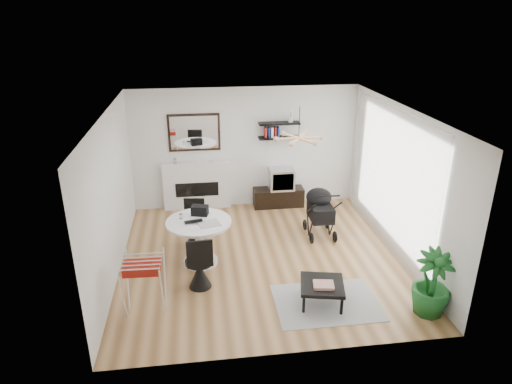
{
  "coord_description": "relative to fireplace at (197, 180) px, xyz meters",
  "views": [
    {
      "loc": [
        -1.06,
        -7.19,
        4.26
      ],
      "look_at": [
        -0.03,
        0.4,
        1.14
      ],
      "focal_mm": 32.0,
      "sensor_mm": 36.0,
      "label": 1
    }
  ],
  "objects": [
    {
      "name": "sheer_curtain",
      "position": [
        3.5,
        -2.22,
        0.66
      ],
      "size": [
        0.04,
        3.6,
        2.6
      ],
      "primitive_type": "cube",
      "color": "white",
      "rests_on": "wall_right"
    },
    {
      "name": "wall_left",
      "position": [
        -1.4,
        -2.42,
        0.66
      ],
      "size": [
        0.0,
        5.0,
        5.0
      ],
      "primitive_type": "plane",
      "rotation": [
        1.57,
        0.0,
        1.57
      ],
      "color": "white",
      "rests_on": "floor"
    },
    {
      "name": "magazines",
      "position": [
        1.83,
        -3.97,
        -0.32
      ],
      "size": [
        0.34,
        0.29,
        0.04
      ],
      "primitive_type": "cube",
      "rotation": [
        0.0,
        0.0,
        -0.17
      ],
      "color": "#BA452E",
      "rests_on": "coffee_table"
    },
    {
      "name": "chair_far",
      "position": [
        -0.09,
        -1.76,
        -0.4
      ],
      "size": [
        0.44,
        0.45,
        0.9
      ],
      "rotation": [
        0.0,
        0.0,
        -0.14
      ],
      "color": "black",
      "rests_on": "floor"
    },
    {
      "name": "shelf_lower",
      "position": [
        1.84,
        -0.05,
        0.91
      ],
      "size": [
        0.9,
        0.25,
        0.04
      ],
      "primitive_type": "cube",
      "color": "black",
      "rests_on": "wall_back"
    },
    {
      "name": "drying_rack",
      "position": [
        -0.83,
        -3.76,
        -0.22
      ],
      "size": [
        0.61,
        0.57,
        0.89
      ],
      "rotation": [
        0.0,
        0.0,
        -0.03
      ],
      "color": "white",
      "rests_on": "floor"
    },
    {
      "name": "stroller",
      "position": [
        2.4,
        -1.62,
        -0.24
      ],
      "size": [
        0.53,
        0.87,
        1.04
      ],
      "rotation": [
        0.0,
        0.0,
        -0.02
      ],
      "color": "black",
      "rests_on": "floor"
    },
    {
      "name": "crt_tv",
      "position": [
        1.9,
        -0.14,
        -0.02
      ],
      "size": [
        0.55,
        0.48,
        0.48
      ],
      "color": "silver",
      "rests_on": "tv_console"
    },
    {
      "name": "pendant_lamp",
      "position": [
        1.8,
        -2.12,
        1.46
      ],
      "size": [
        0.9,
        0.9,
        0.1
      ],
      "primitive_type": null,
      "color": "tan",
      "rests_on": "ceiling"
    },
    {
      "name": "tv_console",
      "position": [
        1.84,
        -0.13,
        -0.47
      ],
      "size": [
        1.14,
        0.4,
        0.43
      ],
      "primitive_type": "cube",
      "color": "black",
      "rests_on": "floor"
    },
    {
      "name": "floor",
      "position": [
        1.1,
        -2.42,
        -0.69
      ],
      "size": [
        5.0,
        5.0,
        0.0
      ],
      "primitive_type": "plane",
      "color": "brown",
      "rests_on": "ground"
    },
    {
      "name": "newspaper",
      "position": [
        0.18,
        -2.58,
        0.15
      ],
      "size": [
        0.43,
        0.38,
        0.01
      ],
      "primitive_type": "cube",
      "rotation": [
        0.0,
        0.0,
        0.26
      ],
      "color": "silver",
      "rests_on": "dining_table"
    },
    {
      "name": "dining_table",
      "position": [
        0.01,
        -2.45,
        -0.14
      ],
      "size": [
        1.14,
        1.14,
        0.83
      ],
      "color": "white",
      "rests_on": "floor"
    },
    {
      "name": "laptop",
      "position": [
        -0.07,
        -2.54,
        0.16
      ],
      "size": [
        0.35,
        0.27,
        0.02
      ],
      "primitive_type": "imported",
      "rotation": [
        0.0,
        0.0,
        0.22
      ],
      "color": "black",
      "rests_on": "dining_table"
    },
    {
      "name": "wall_back",
      "position": [
        1.1,
        0.08,
        0.66
      ],
      "size": [
        5.0,
        0.0,
        5.0
      ],
      "primitive_type": "plane",
      "rotation": [
        1.57,
        0.0,
        0.0
      ],
      "color": "white",
      "rests_on": "floor"
    },
    {
      "name": "drinking_glass",
      "position": [
        -0.3,
        -2.31,
        0.19
      ],
      "size": [
        0.05,
        0.05,
        0.09
      ],
      "primitive_type": "cylinder",
      "color": "white",
      "rests_on": "dining_table"
    },
    {
      "name": "ceiling",
      "position": [
        1.1,
        -2.42,
        2.01
      ],
      "size": [
        5.0,
        5.0,
        0.0
      ],
      "primitive_type": "plane",
      "color": "white",
      "rests_on": "wall_back"
    },
    {
      "name": "fireplace",
      "position": [
        0.0,
        0.0,
        0.0
      ],
      "size": [
        1.5,
        0.17,
        2.16
      ],
      "color": "white",
      "rests_on": "floor"
    },
    {
      "name": "rug",
      "position": [
        1.92,
        -3.91,
        -0.68
      ],
      "size": [
        1.6,
        1.16,
        0.01
      ],
      "primitive_type": "cube",
      "color": "#A9A9A9",
      "rests_on": "floor"
    },
    {
      "name": "wall_right",
      "position": [
        3.6,
        -2.42,
        0.66
      ],
      "size": [
        0.0,
        5.0,
        5.0
      ],
      "primitive_type": "plane",
      "rotation": [
        1.57,
        0.0,
        -1.57
      ],
      "color": "white",
      "rests_on": "floor"
    },
    {
      "name": "shelf_upper",
      "position": [
        1.84,
        -0.05,
        1.23
      ],
      "size": [
        0.9,
        0.25,
        0.04
      ],
      "primitive_type": "cube",
      "color": "black",
      "rests_on": "wall_back"
    },
    {
      "name": "black_bag",
      "position": [
        0.04,
        -2.2,
        0.23
      ],
      "size": [
        0.32,
        0.24,
        0.17
      ],
      "primitive_type": "cube",
      "rotation": [
        0.0,
        0.0,
        -0.25
      ],
      "color": "black",
      "rests_on": "dining_table"
    },
    {
      "name": "coffee_table",
      "position": [
        1.84,
        -3.89,
        -0.38
      ],
      "size": [
        0.78,
        0.78,
        0.34
      ],
      "rotation": [
        0.0,
        0.0,
        -0.22
      ],
      "color": "black",
      "rests_on": "rug"
    },
    {
      "name": "chair_near",
      "position": [
        -0.01,
        -3.21,
        -0.38
      ],
      "size": [
        0.45,
        0.47,
        0.95
      ],
      "rotation": [
        0.0,
        0.0,
        3.23
      ],
      "color": "black",
      "rests_on": "floor"
    },
    {
      "name": "potted_plant",
      "position": [
        3.35,
        -4.34,
        -0.17
      ],
      "size": [
        0.59,
        0.59,
        1.03
      ],
      "primitive_type": "imported",
      "rotation": [
        0.0,
        0.0,
        -0.03
      ],
      "color": "#1A5D22",
      "rests_on": "floor"
    }
  ]
}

